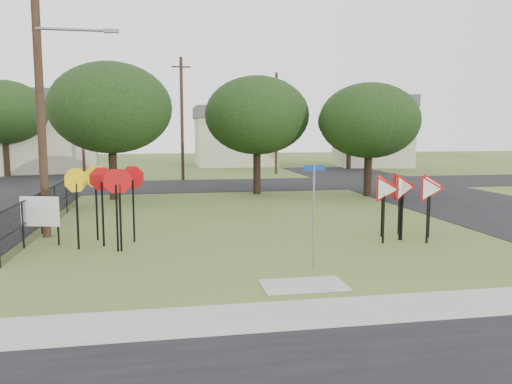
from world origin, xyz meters
TOP-DOWN VIEW (x-y plane):
  - ground at (0.00, 0.00)m, footprint 140.00×140.00m
  - sidewalk at (0.00, -4.20)m, footprint 30.00×1.60m
  - planting_strip at (0.00, -5.40)m, footprint 30.00×0.80m
  - street_right at (12.00, 10.00)m, footprint 8.00×50.00m
  - street_far at (0.00, 20.00)m, footprint 60.00×8.00m
  - curb_pad at (0.00, -2.40)m, footprint 2.00×1.20m
  - street_name_sign at (0.65, -0.95)m, footprint 0.57×0.06m
  - stop_sign_cluster at (-5.01, 2.63)m, footprint 2.35×1.98m
  - yield_sign_cluster at (4.69, 1.99)m, footprint 2.90×1.77m
  - info_board at (-7.16, 3.10)m, footprint 1.24×0.36m
  - utility_pole_main at (-7.24, 4.50)m, footprint 3.55×0.33m
  - far_pole_a at (-2.00, 24.00)m, footprint 1.40×0.24m
  - far_pole_b at (6.00, 28.00)m, footprint 1.40×0.24m
  - far_pole_c at (-10.00, 30.00)m, footprint 1.40×0.24m
  - fence_run at (-7.60, 6.25)m, footprint 0.05×11.55m
  - house_left at (-14.00, 34.00)m, footprint 10.58×8.88m
  - house_mid at (4.00, 40.00)m, footprint 8.40×8.40m
  - house_right at (18.00, 36.00)m, footprint 8.30×8.30m
  - tree_near_left at (-6.00, 14.00)m, footprint 6.40×6.40m
  - tree_near_mid at (2.00, 15.00)m, footprint 6.00×6.00m
  - tree_near_right at (8.00, 13.00)m, footprint 5.60×5.60m
  - tree_far_left at (-16.00, 30.00)m, footprint 6.80×6.80m
  - tree_far_right at (14.00, 32.00)m, footprint 6.00×6.00m

SIDE VIEW (x-z plane):
  - ground at x=0.00m, z-range 0.00..0.00m
  - planting_strip at x=0.00m, z-range 0.00..0.02m
  - sidewalk at x=0.00m, z-range 0.00..0.02m
  - street_right at x=12.00m, z-range 0.00..0.02m
  - street_far at x=0.00m, z-range 0.00..0.02m
  - curb_pad at x=0.00m, z-range 0.00..0.02m
  - fence_run at x=-7.60m, z-range 0.03..1.53m
  - info_board at x=-7.16m, z-range 0.26..1.85m
  - street_name_sign at x=0.65m, z-range 0.22..2.98m
  - yield_sign_cluster at x=4.69m, z-range 0.54..2.83m
  - stop_sign_cluster at x=-5.01m, z-range 0.61..3.16m
  - house_mid at x=4.00m, z-range 0.05..6.25m
  - house_left at x=-14.00m, z-range 0.05..7.25m
  - house_right at x=18.00m, z-range 0.05..7.25m
  - tree_near_right at x=8.00m, z-range 1.06..7.39m
  - far_pole_b at x=6.00m, z-range 0.10..8.60m
  - tree_near_mid at x=2.00m, z-range 1.14..7.94m
  - tree_far_right at x=14.00m, z-range 1.14..7.94m
  - far_pole_a at x=-2.00m, z-range 0.10..9.10m
  - far_pole_c at x=-10.00m, z-range 0.10..9.10m
  - tree_near_left at x=-6.00m, z-range 1.22..8.49m
  - tree_far_left at x=-16.00m, z-range 1.31..9.04m
  - utility_pole_main at x=-7.24m, z-range 0.21..10.21m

